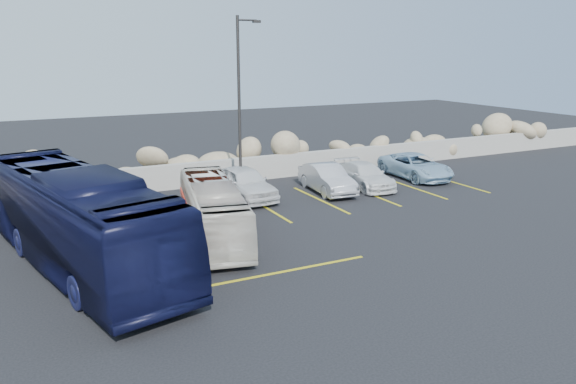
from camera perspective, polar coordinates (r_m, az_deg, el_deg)
name	(u,v)px	position (r m, az deg, el deg)	size (l,w,h in m)	color
ground	(282,275)	(17.02, -0.60, -8.42)	(90.00, 90.00, 0.00)	black
seawall	(173,177)	(27.65, -11.57, 1.54)	(60.00, 0.40, 1.20)	gray
riprap_pile	(166,158)	(28.65, -12.27, 3.38)	(54.00, 2.80, 2.60)	#9E8767
parking_lines	(323,210)	(23.73, 3.60, -1.79)	(18.16, 9.36, 0.01)	gold
lamppost	(240,102)	(25.52, -4.87, 9.14)	(1.14, 0.18, 8.00)	#2D2A28
vintage_bus	(213,210)	(20.14, -7.64, -1.84)	(1.71, 7.30, 2.03)	beige
tour_coach	(78,219)	(18.31, -20.59, -2.58)	(2.59, 11.08, 3.09)	black
car_a	(245,183)	(25.35, -4.41, 0.93)	(1.72, 4.26, 1.45)	silver
car_b	(327,179)	(26.51, 3.98, 1.38)	(1.39, 3.98, 1.31)	#ACACB1
car_c	(365,176)	(27.65, 7.81, 1.67)	(1.64, 4.05, 1.17)	silver
car_d	(416,166)	(30.16, 12.83, 2.59)	(2.09, 4.53, 1.26)	#90B2CC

